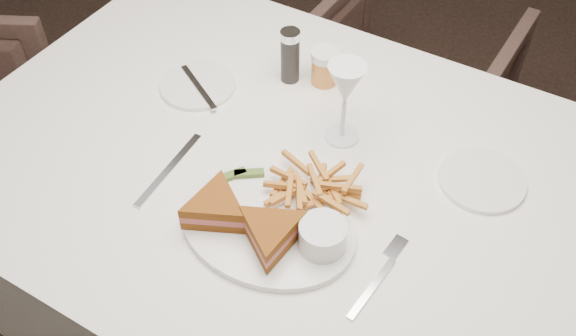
# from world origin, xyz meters

# --- Properties ---
(table) EXTENTS (1.45, 1.05, 0.75)m
(table) POSITION_xyz_m (0.08, 0.15, 0.38)
(table) COLOR white
(table) RESTS_ON ground
(chair_far) EXTENTS (0.66, 0.63, 0.61)m
(chair_far) POSITION_xyz_m (0.07, 0.98, 0.31)
(chair_far) COLOR #46312B
(chair_far) RESTS_ON ground
(table_setting) EXTENTS (0.77, 0.64, 0.18)m
(table_setting) POSITION_xyz_m (0.09, 0.09, 0.79)
(table_setting) COLOR white
(table_setting) RESTS_ON table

